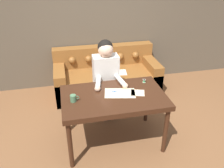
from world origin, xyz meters
The scene contains 10 objects.
ground_plane centered at (0.00, 0.00, 0.00)m, with size 16.00×16.00×0.00m, color brown.
wall_back centered at (0.00, 2.03, 1.30)m, with size 8.00×0.06×2.60m.
dining_table centered at (0.00, 0.13, 0.69)m, with size 1.36×0.84×0.77m.
couch centered at (0.19, 1.59, 0.30)m, with size 1.96×0.87×0.84m.
person centered at (0.01, 0.71, 0.69)m, with size 0.47×0.63×1.32m.
pattern_paper_main centered at (0.09, 0.16, 0.77)m, with size 0.45×0.33×0.00m.
pattern_paper_offcut centered at (0.33, 0.11, 0.77)m, with size 0.22×0.21×0.00m.
scissors centered at (0.05, 0.20, 0.77)m, with size 0.19×0.13×0.01m.
mug centered at (-0.52, 0.09, 0.81)m, with size 0.11×0.08×0.09m.
thread_spool centered at (0.51, 0.38, 0.79)m, with size 0.04×0.04×0.05m.
Camera 1 is at (-0.59, -2.46, 2.38)m, focal length 38.00 mm.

